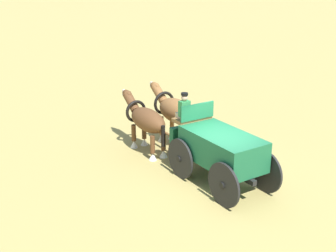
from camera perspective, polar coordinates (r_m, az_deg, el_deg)
The scene contains 4 objects.
ground_plane at distance 14.67m, azimuth 6.88°, elevation -7.55°, with size 220.00×220.00×0.00m, color #9E8C4C.
show_wagon at distance 14.25m, azimuth 6.69°, elevation -2.93°, with size 5.83×2.93×2.79m.
draft_horse_near at distance 16.70m, azimuth -2.91°, elevation 0.77°, with size 3.03×1.56×2.13m.
draft_horse_off at distance 17.29m, azimuth 0.84°, elevation 1.92°, with size 2.97×1.57×2.28m.
Camera 1 is at (-6.45, 11.36, 6.67)m, focal length 46.57 mm.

